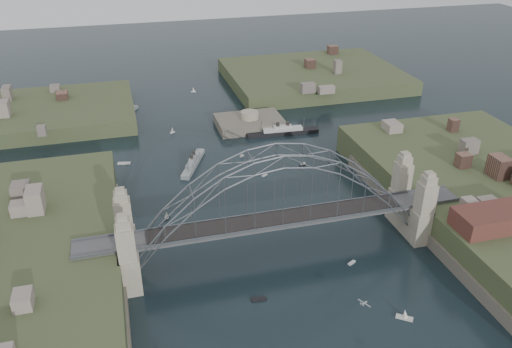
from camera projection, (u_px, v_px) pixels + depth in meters
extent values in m
plane|color=black|center=(278.00, 251.00, 114.21)|extent=(500.00, 500.00, 0.00)
cube|color=#4D4D4F|center=(278.00, 221.00, 110.47)|extent=(84.00, 6.00, 0.70)
cube|color=#545960|center=(283.00, 226.00, 107.66)|extent=(84.00, 0.25, 0.50)
cube|color=#545960|center=(274.00, 211.00, 112.78)|extent=(84.00, 0.25, 0.50)
cube|color=black|center=(278.00, 218.00, 110.22)|extent=(55.20, 5.20, 0.35)
cube|color=gray|center=(127.00, 255.00, 98.46)|extent=(3.40, 3.40, 17.70)
cube|color=gray|center=(125.00, 226.00, 106.99)|extent=(3.40, 3.40, 17.70)
cube|color=gray|center=(424.00, 209.00, 113.16)|extent=(3.40, 3.40, 17.70)
cube|color=gray|center=(401.00, 187.00, 121.69)|extent=(3.40, 3.40, 17.70)
cube|color=gray|center=(129.00, 260.00, 104.99)|extent=(4.08, 13.80, 8.00)
cube|color=gray|center=(409.00, 215.00, 119.69)|extent=(4.08, 13.80, 8.00)
cube|color=#5B5447|center=(110.00, 275.00, 105.46)|extent=(6.00, 70.00, 4.00)
cube|color=#3C4727|center=(505.00, 207.00, 126.81)|extent=(50.00, 90.00, 12.00)
cube|color=#5B5447|center=(422.00, 224.00, 122.03)|extent=(6.00, 70.00, 4.00)
cube|color=#3C4727|center=(46.00, 118.00, 182.17)|extent=(60.00, 45.00, 9.00)
cube|color=#3C4727|center=(313.00, 80.00, 219.34)|extent=(70.00, 55.00, 9.50)
cube|color=#5B5447|center=(250.00, 128.00, 176.95)|extent=(22.00, 16.00, 7.00)
cylinder|color=gray|center=(250.00, 115.00, 174.75)|extent=(6.00, 6.00, 2.40)
cube|color=#592D26|center=(502.00, 217.00, 107.86)|extent=(20.00, 8.00, 4.00)
cube|color=gray|center=(193.00, 164.00, 150.80)|extent=(9.56, 17.48, 1.61)
cube|color=gray|center=(193.00, 160.00, 150.24)|extent=(5.70, 9.81, 1.20)
cube|color=gray|center=(193.00, 158.00, 149.82)|extent=(3.05, 4.67, 0.80)
cylinder|color=black|center=(192.00, 157.00, 148.38)|extent=(0.87, 0.87, 1.61)
cylinder|color=black|center=(194.00, 154.00, 150.59)|extent=(0.87, 0.87, 1.61)
cylinder|color=#545960|center=(188.00, 165.00, 144.84)|extent=(0.16, 0.16, 4.02)
cylinder|color=#545960|center=(198.00, 148.00, 154.32)|extent=(0.16, 0.16, 4.02)
cube|color=gray|center=(125.00, 114.00, 186.39)|extent=(9.78, 13.04, 1.44)
cube|color=gray|center=(125.00, 111.00, 185.88)|extent=(5.71, 7.40, 1.08)
cube|color=gray|center=(125.00, 109.00, 185.50)|extent=(2.94, 3.60, 0.72)
cylinder|color=black|center=(123.00, 108.00, 184.36)|extent=(0.71, 0.71, 1.44)
cylinder|color=black|center=(126.00, 106.00, 186.05)|extent=(0.71, 0.71, 1.44)
cylinder|color=#545960|center=(118.00, 112.00, 181.67)|extent=(0.14, 0.14, 3.61)
cylinder|color=#545960|center=(131.00, 103.00, 188.91)|extent=(0.14, 0.14, 3.61)
cube|color=black|center=(283.00, 133.00, 170.75)|extent=(23.92, 4.55, 1.73)
cube|color=beige|center=(283.00, 129.00, 170.15)|extent=(13.19, 3.15, 1.30)
cube|color=beige|center=(283.00, 127.00, 169.69)|extent=(6.03, 2.11, 0.86)
cylinder|color=black|center=(278.00, 125.00, 169.03)|extent=(1.17, 1.17, 1.73)
cylinder|color=black|center=(288.00, 124.00, 169.65)|extent=(1.17, 1.17, 1.73)
cylinder|color=#545960|center=(261.00, 127.00, 168.12)|extent=(0.17, 0.17, 4.32)
cylinder|color=#545960|center=(304.00, 123.00, 170.77)|extent=(0.17, 0.17, 4.32)
cube|color=#A1A3A8|center=(364.00, 303.00, 92.93)|extent=(1.35, 0.83, 0.24)
cube|color=#A1A3A8|center=(364.00, 303.00, 92.91)|extent=(1.42, 2.57, 0.05)
cube|color=#A1A3A8|center=(362.00, 305.00, 92.46)|extent=(0.50, 0.83, 0.30)
cube|color=beige|center=(167.00, 218.00, 125.72)|extent=(1.83, 2.23, 0.45)
cylinder|color=#545960|center=(166.00, 215.00, 125.23)|extent=(0.08, 0.08, 2.20)
cone|color=silver|center=(166.00, 215.00, 125.23)|extent=(1.52, 1.59, 1.92)
cube|color=beige|center=(265.00, 175.00, 145.28)|extent=(1.82, 1.47, 0.45)
cube|color=beige|center=(259.00, 299.00, 100.32)|extent=(3.03, 1.22, 0.45)
cube|color=beige|center=(303.00, 165.00, 150.95)|extent=(2.53, 1.82, 0.45)
cube|color=beige|center=(303.00, 164.00, 150.77)|extent=(1.61, 1.27, 0.40)
cylinder|color=black|center=(303.00, 162.00, 150.56)|extent=(0.16, 0.16, 0.70)
cube|color=beige|center=(124.00, 163.00, 151.85)|extent=(3.86, 1.92, 0.45)
cube|color=beige|center=(242.00, 156.00, 155.98)|extent=(1.57, 1.16, 0.45)
cube|color=beige|center=(242.00, 155.00, 155.79)|extent=(1.00, 0.80, 0.40)
cylinder|color=black|center=(242.00, 154.00, 155.58)|extent=(0.16, 0.16, 0.70)
cube|color=beige|center=(404.00, 318.00, 95.85)|extent=(3.11, 2.63, 0.45)
cylinder|color=#545960|center=(405.00, 314.00, 95.36)|extent=(0.08, 0.08, 2.20)
cone|color=silver|center=(405.00, 314.00, 95.36)|extent=(1.59, 1.54, 1.92)
cube|color=beige|center=(173.00, 133.00, 171.82)|extent=(1.81, 1.48, 0.45)
cylinder|color=#545960|center=(172.00, 130.00, 171.33)|extent=(0.08, 0.08, 2.20)
cone|color=silver|center=(172.00, 130.00, 171.33)|extent=(1.59, 1.52, 1.92)
cube|color=beige|center=(400.00, 208.00, 130.03)|extent=(2.41, 0.99, 0.45)
cube|color=beige|center=(193.00, 92.00, 208.16)|extent=(2.03, 1.35, 0.45)
cylinder|color=#545960|center=(193.00, 89.00, 207.67)|extent=(0.08, 0.08, 2.20)
cone|color=silver|center=(193.00, 89.00, 207.67)|extent=(1.53, 1.41, 1.92)
cube|color=beige|center=(70.00, 218.00, 125.93)|extent=(2.98, 1.15, 0.45)
cylinder|color=#545960|center=(70.00, 214.00, 125.44)|extent=(0.08, 0.08, 2.20)
cone|color=silver|center=(70.00, 214.00, 125.44)|extent=(1.30, 1.08, 1.92)
cube|color=beige|center=(352.00, 263.00, 110.36)|extent=(1.98, 1.44, 0.45)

